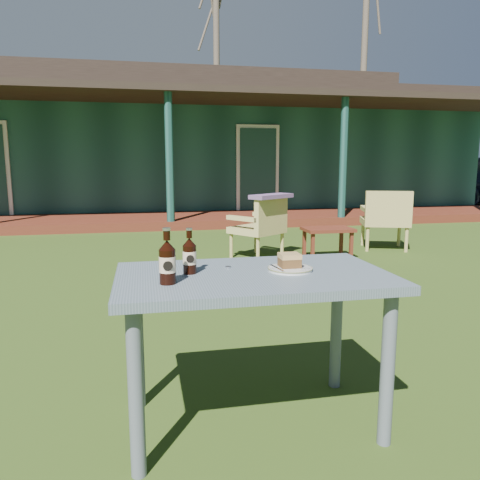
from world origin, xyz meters
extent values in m
plane|color=#334916|center=(0.00, 0.00, 0.00)|extent=(80.00, 80.00, 0.00)
cube|color=#19423C|center=(0.00, 9.50, 1.30)|extent=(15.00, 6.00, 2.60)
cube|color=black|center=(0.00, 9.50, 2.75)|extent=(15.80, 6.80, 0.30)
cube|color=black|center=(0.00, 9.50, 3.15)|extent=(12.00, 3.50, 0.60)
cube|color=#5B2316|center=(0.00, 5.60, 0.08)|extent=(15.00, 1.80, 0.16)
cube|color=black|center=(0.00, 5.60, 2.45)|extent=(15.40, 2.00, 0.12)
cylinder|color=#19423C|center=(0.00, 4.80, 1.23)|extent=(0.14, 0.14, 2.45)
cylinder|color=#19423C|center=(3.25, 4.80, 1.23)|extent=(0.14, 0.14, 2.45)
cube|color=white|center=(2.00, 6.48, 1.00)|extent=(0.95, 0.06, 2.00)
cube|color=#193D38|center=(2.00, 6.45, 1.00)|extent=(0.80, 0.04, 1.85)
cylinder|color=brown|center=(3.00, 18.50, 4.75)|extent=(0.28, 0.28, 9.50)
cylinder|color=brown|center=(9.50, 17.00, 5.50)|extent=(0.28, 0.28, 11.00)
cube|color=slate|center=(0.00, -1.60, 0.70)|extent=(1.20, 0.70, 0.04)
cylinder|color=slate|center=(-0.52, -1.87, 0.34)|extent=(0.06, 0.06, 0.68)
cylinder|color=slate|center=(0.52, -1.87, 0.34)|extent=(0.06, 0.06, 0.68)
cylinder|color=slate|center=(-0.52, -1.33, 0.34)|extent=(0.06, 0.06, 0.68)
cylinder|color=slate|center=(0.52, -1.33, 0.34)|extent=(0.06, 0.06, 0.68)
cylinder|color=silver|center=(0.17, -1.58, 0.73)|extent=(0.20, 0.20, 0.01)
cylinder|color=olive|center=(0.17, -1.58, 0.73)|extent=(0.20, 0.20, 0.00)
cube|color=brown|center=(0.17, -1.57, 0.75)|extent=(0.09, 0.08, 0.04)
cube|color=tan|center=(0.17, -1.57, 0.79)|extent=(0.09, 0.09, 0.02)
cube|color=silver|center=(0.11, -1.59, 0.74)|extent=(0.03, 0.14, 0.00)
cylinder|color=black|center=(-0.28, -1.55, 0.78)|extent=(0.06, 0.06, 0.12)
cone|color=black|center=(-0.28, -1.55, 0.86)|extent=(0.06, 0.06, 0.03)
cylinder|color=black|center=(-0.28, -1.55, 0.90)|extent=(0.02, 0.02, 0.03)
cylinder|color=silver|center=(-0.28, -1.55, 0.92)|extent=(0.03, 0.03, 0.01)
cylinder|color=beige|center=(-0.28, -1.55, 0.79)|extent=(0.06, 0.06, 0.06)
cylinder|color=black|center=(-0.28, -1.58, 0.79)|extent=(0.03, 0.00, 0.03)
cylinder|color=black|center=(-0.38, -1.71, 0.79)|extent=(0.07, 0.07, 0.14)
cone|color=black|center=(-0.38, -1.71, 0.88)|extent=(0.07, 0.07, 0.04)
cylinder|color=black|center=(-0.38, -1.71, 0.92)|extent=(0.03, 0.03, 0.04)
cylinder|color=silver|center=(-0.38, -1.71, 0.94)|extent=(0.03, 0.03, 0.01)
cylinder|color=beige|center=(-0.38, -1.71, 0.80)|extent=(0.07, 0.07, 0.06)
cylinder|color=black|center=(-0.38, -1.74, 0.80)|extent=(0.04, 0.00, 0.04)
cylinder|color=silver|center=(-0.09, -1.48, 0.72)|extent=(0.03, 0.03, 0.01)
cube|color=tan|center=(0.93, 2.15, 0.36)|extent=(0.77, 0.77, 0.08)
cube|color=tan|center=(1.07, 1.96, 0.58)|extent=(0.50, 0.39, 0.37)
cube|color=tan|center=(1.13, 2.31, 0.52)|extent=(0.34, 0.44, 0.05)
cube|color=tan|center=(0.72, 2.01, 0.52)|extent=(0.34, 0.44, 0.05)
cylinder|color=tan|center=(0.99, 2.47, 0.16)|extent=(0.04, 0.04, 0.32)
cylinder|color=tan|center=(0.61, 2.19, 0.16)|extent=(0.04, 0.04, 0.32)
cylinder|color=tan|center=(1.26, 2.11, 0.16)|extent=(0.04, 0.04, 0.32)
cylinder|color=tan|center=(0.87, 1.83, 0.16)|extent=(0.04, 0.04, 0.32)
cube|color=tan|center=(2.83, 2.38, 0.38)|extent=(0.76, 0.74, 0.09)
cube|color=tan|center=(2.75, 2.15, 0.62)|extent=(0.60, 0.27, 0.40)
cube|color=tan|center=(3.09, 2.31, 0.56)|extent=(0.23, 0.53, 0.06)
cube|color=tan|center=(2.58, 2.49, 0.56)|extent=(0.23, 0.53, 0.06)
cylinder|color=tan|center=(3.15, 2.53, 0.17)|extent=(0.05, 0.05, 0.34)
cylinder|color=tan|center=(2.66, 2.69, 0.17)|extent=(0.05, 0.05, 0.34)
cylinder|color=tan|center=(2.99, 2.07, 0.17)|extent=(0.05, 0.05, 0.34)
cylinder|color=tan|center=(2.51, 2.24, 0.17)|extent=(0.05, 0.05, 0.34)
cube|color=#6D4C79|center=(1.07, 1.96, 0.79)|extent=(0.63, 0.54, 0.05)
cube|color=#5B2316|center=(1.76, 1.84, 0.38)|extent=(0.60, 0.40, 0.04)
cube|color=#5B2316|center=(1.51, 1.69, 0.18)|extent=(0.04, 0.04, 0.36)
cube|color=#5B2316|center=(2.01, 1.69, 0.18)|extent=(0.04, 0.04, 0.36)
cube|color=#5B2316|center=(1.51, 1.99, 0.18)|extent=(0.04, 0.04, 0.36)
cube|color=#5B2316|center=(2.01, 1.99, 0.18)|extent=(0.04, 0.04, 0.36)
camera|label=1|loc=(-0.47, -3.56, 1.21)|focal=35.00mm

